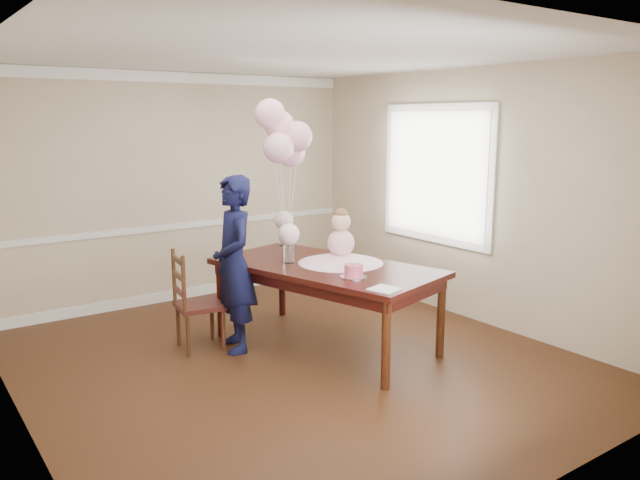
{
  "coord_description": "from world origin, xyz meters",
  "views": [
    {
      "loc": [
        -2.93,
        -4.47,
        2.17
      ],
      "look_at": [
        0.39,
        0.18,
        1.05
      ],
      "focal_mm": 35.0,
      "sensor_mm": 36.0,
      "label": 1
    }
  ],
  "objects_px": {
    "birthday_cake": "(354,270)",
    "dining_chair_seat": "(200,305)",
    "woman": "(234,264)",
    "dining_table_top": "(326,268)"
  },
  "relations": [
    {
      "from": "dining_table_top",
      "to": "woman",
      "type": "relative_size",
      "value": 1.3
    },
    {
      "from": "dining_table_top",
      "to": "birthday_cake",
      "type": "bearing_deg",
      "value": -113.96
    },
    {
      "from": "woman",
      "to": "dining_table_top",
      "type": "bearing_deg",
      "value": 72.17
    },
    {
      "from": "woman",
      "to": "dining_chair_seat",
      "type": "bearing_deg",
      "value": -116.5
    },
    {
      "from": "birthday_cake",
      "to": "dining_chair_seat",
      "type": "xyz_separation_m",
      "value": [
        -0.92,
        1.18,
        -0.45
      ]
    },
    {
      "from": "dining_table_top",
      "to": "woman",
      "type": "distance_m",
      "value": 0.86
    },
    {
      "from": "birthday_cake",
      "to": "woman",
      "type": "bearing_deg",
      "value": 124.3
    },
    {
      "from": "dining_chair_seat",
      "to": "woman",
      "type": "xyz_separation_m",
      "value": [
        0.27,
        -0.22,
        0.41
      ]
    },
    {
      "from": "dining_chair_seat",
      "to": "dining_table_top",
      "type": "bearing_deg",
      "value": -25.41
    },
    {
      "from": "birthday_cake",
      "to": "dining_chair_seat",
      "type": "relative_size",
      "value": 0.39
    }
  ]
}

